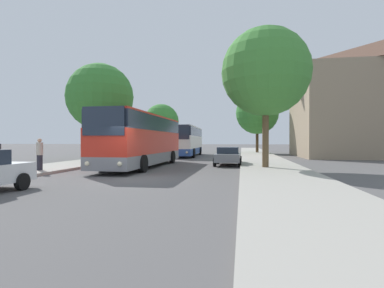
# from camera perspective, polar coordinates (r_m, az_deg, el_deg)

# --- Properties ---
(ground_plane) EXTENTS (300.00, 300.00, 0.00)m
(ground_plane) POSITION_cam_1_polar(r_m,az_deg,el_deg) (14.55, -11.18, -6.48)
(ground_plane) COLOR #565454
(ground_plane) RESTS_ON ground
(sidewalk_left) EXTENTS (4.00, 120.00, 0.15)m
(sidewalk_left) POSITION_cam_1_polar(r_m,az_deg,el_deg) (18.21, -32.35, -4.90)
(sidewalk_left) COLOR #A39E93
(sidewalk_left) RESTS_ON ground_plane
(sidewalk_right) EXTENTS (4.00, 120.00, 0.15)m
(sidewalk_right) POSITION_cam_1_polar(r_m,az_deg,el_deg) (13.76, 17.46, -6.59)
(sidewalk_right) COLOR #A39E93
(sidewalk_right) RESTS_ON ground_plane
(bus_front) EXTENTS (2.80, 11.95, 3.52)m
(bus_front) POSITION_cam_1_polar(r_m,az_deg,el_deg) (20.85, -9.35, 0.83)
(bus_front) COLOR gray
(bus_front) RESTS_ON ground_plane
(bus_middle) EXTENTS (3.01, 11.73, 3.43)m
(bus_middle) POSITION_cam_1_polar(r_m,az_deg,el_deg) (35.27, -0.98, 0.65)
(bus_middle) COLOR #2D519E
(bus_middle) RESTS_ON ground_plane
(parked_car_right_near) EXTENTS (1.95, 4.14, 1.33)m
(parked_car_right_near) POSITION_cam_1_polar(r_m,az_deg,el_deg) (22.17, 6.91, -2.21)
(parked_car_right_near) COLOR slate
(parked_car_right_near) RESTS_ON ground_plane
(pedestrian_waiting_near) EXTENTS (0.36, 0.36, 1.79)m
(pedestrian_waiting_near) POSITION_cam_1_polar(r_m,az_deg,el_deg) (18.77, -27.02, -1.71)
(pedestrian_waiting_near) COLOR #23232D
(pedestrian_waiting_near) RESTS_ON sidewalk_left
(tree_left_near) EXTENTS (5.23, 5.23, 7.18)m
(tree_left_near) POSITION_cam_1_polar(r_m,az_deg,el_deg) (45.26, -5.86, 4.27)
(tree_left_near) COLOR #47331E
(tree_left_near) RESTS_ON sidewalk_left
(tree_left_far) EXTENTS (6.05, 6.05, 8.71)m
(tree_left_far) POSITION_cam_1_polar(r_m,az_deg,el_deg) (28.98, -17.09, 8.57)
(tree_left_far) COLOR brown
(tree_left_far) RESTS_ON sidewalk_left
(tree_right_near) EXTENTS (5.52, 5.52, 8.72)m
(tree_right_near) POSITION_cam_1_polar(r_m,az_deg,el_deg) (19.75, 13.85, 13.16)
(tree_right_near) COLOR brown
(tree_right_near) RESTS_ON sidewalk_right
(tree_right_mid) EXTENTS (6.10, 6.10, 8.73)m
(tree_right_mid) POSITION_cam_1_polar(r_m,az_deg,el_deg) (44.29, 12.31, 5.80)
(tree_right_mid) COLOR #47331E
(tree_right_mid) RESTS_ON sidewalk_right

